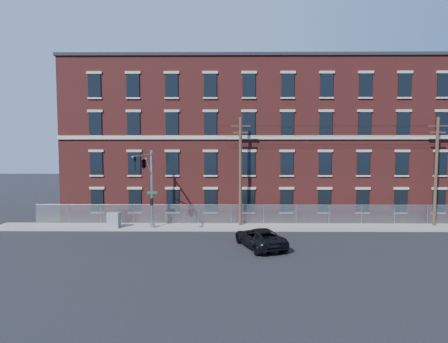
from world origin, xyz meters
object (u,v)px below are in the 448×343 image
Objects in this scene: traffic_signal_mast at (146,171)px; pickup_truck at (260,238)px; utility_cabinet at (114,220)px; utility_pole_near at (240,169)px.

traffic_signal_mast is 10.91m from pickup_truck.
traffic_signal_mast is 5.01× the size of utility_cabinet.
traffic_signal_mast reaches higher than pickup_truck.
utility_cabinet is at bearing 147.56° from traffic_signal_mast.
utility_cabinet reaches higher than pickup_truck.
utility_pole_near is at bearing 23.14° from traffic_signal_mast.
utility_cabinet is (-12.62, 5.79, 0.10)m from pickup_truck.
traffic_signal_mast is at bearing -41.24° from pickup_truck.
utility_cabinet is at bearing -44.46° from pickup_truck.
pickup_truck is at bearing -21.43° from traffic_signal_mast.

